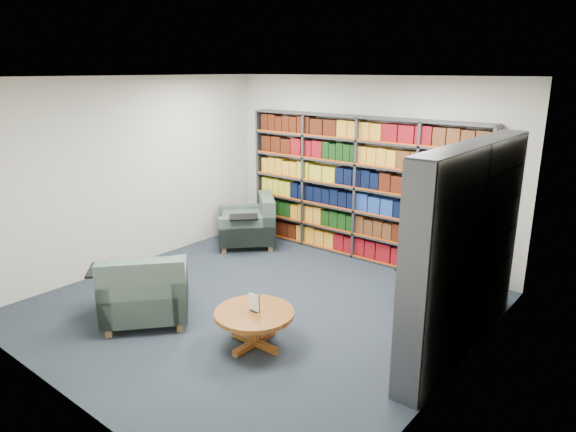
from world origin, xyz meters
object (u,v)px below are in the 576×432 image
Objects in this scene: chair_teal_left at (251,225)px; coffee_table at (254,318)px; chair_green_right at (440,285)px; chair_teal_front at (145,294)px.

chair_teal_left is 1.52× the size of coffee_table.
chair_green_right is at bearing -4.39° from chair_teal_left.
chair_teal_front reaches higher than chair_teal_left.
chair_teal_front is at bearing -134.54° from chair_green_right.
chair_green_right is 3.60m from chair_teal_front.
chair_teal_left reaches higher than chair_green_right.
coffee_table is (1.37, 0.40, -0.03)m from chair_teal_front.
chair_teal_front is at bearing -71.71° from chair_teal_left.
chair_green_right is 1.18× the size of coffee_table.
chair_teal_left is 3.35m from coffee_table.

